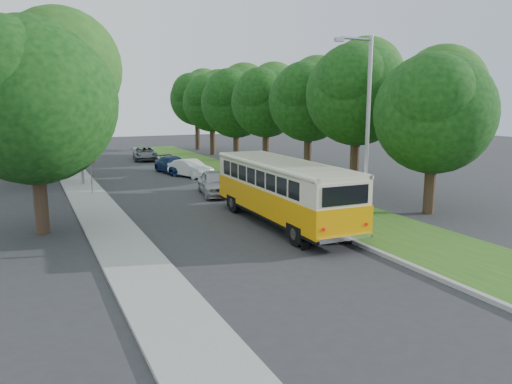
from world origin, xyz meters
name	(u,v)px	position (x,y,z in m)	size (l,w,h in m)	color
ground	(242,236)	(0.00, 0.00, 0.00)	(120.00, 120.00, 0.00)	#2C2C2F
curb	(267,205)	(3.60, 5.00, 0.07)	(0.20, 70.00, 0.15)	gray
grass_verge	(305,201)	(5.95, 5.00, 0.07)	(4.50, 70.00, 0.13)	#2B5316
sidewalk	(105,221)	(-4.80, 5.00, 0.06)	(2.20, 70.00, 0.12)	gray
treeline	(185,95)	(3.15, 17.99, 5.93)	(24.27, 41.91, 9.46)	#332319
lamppost_near	(366,132)	(4.21, -2.50, 4.37)	(1.71, 0.16, 8.00)	gray
lamppost_far	(78,123)	(-4.70, 16.00, 4.12)	(1.71, 0.16, 7.50)	gray
warning_sign	(91,167)	(-4.50, 11.98, 1.71)	(0.56, 0.10, 2.50)	gray
vintage_bus	(283,193)	(2.46, 1.05, 1.48)	(2.56, 9.94, 2.95)	#F59E07
car_silver	(215,183)	(2.20, 9.13, 0.72)	(1.71, 4.25, 1.45)	#ACABB0
car_white	(191,168)	(3.00, 16.49, 0.64)	(1.36, 3.89, 1.28)	white
car_blue	(173,165)	(2.40, 18.96, 0.63)	(1.78, 4.38, 1.27)	navy
car_grey	(145,154)	(2.26, 28.30, 0.62)	(2.06, 4.47, 1.24)	slate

